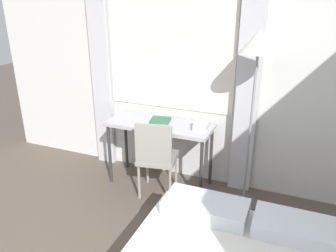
{
  "coord_description": "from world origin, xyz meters",
  "views": [
    {
      "loc": [
        1.0,
        -0.41,
        2.05
      ],
      "look_at": [
        -0.1,
        2.27,
        0.91
      ],
      "focal_mm": 35.0,
      "sensor_mm": 36.0,
      "label": 1
    }
  ],
  "objects_px": {
    "desk": "(160,129)",
    "desk_chair": "(156,155)",
    "telephone": "(202,126)",
    "standing_lamp": "(257,65)",
    "book": "(160,120)"
  },
  "relations": [
    {
      "from": "standing_lamp",
      "to": "book",
      "type": "xyz_separation_m",
      "value": [
        -1.0,
        0.13,
        -0.71
      ]
    },
    {
      "from": "desk",
      "to": "standing_lamp",
      "type": "bearing_deg",
      "value": -3.91
    },
    {
      "from": "desk",
      "to": "desk_chair",
      "type": "relative_size",
      "value": 1.35
    },
    {
      "from": "desk",
      "to": "desk_chair",
      "type": "xyz_separation_m",
      "value": [
        0.07,
        -0.25,
        -0.19
      ]
    },
    {
      "from": "telephone",
      "to": "desk",
      "type": "bearing_deg",
      "value": -179.34
    },
    {
      "from": "desk",
      "to": "standing_lamp",
      "type": "xyz_separation_m",
      "value": [
        0.99,
        -0.07,
        0.8
      ]
    },
    {
      "from": "desk_chair",
      "to": "book",
      "type": "relative_size",
      "value": 3.47
    },
    {
      "from": "book",
      "to": "desk",
      "type": "bearing_deg",
      "value": -75.63
    },
    {
      "from": "desk",
      "to": "standing_lamp",
      "type": "height_order",
      "value": "standing_lamp"
    },
    {
      "from": "telephone",
      "to": "book",
      "type": "relative_size",
      "value": 0.74
    },
    {
      "from": "desk_chair",
      "to": "book",
      "type": "height_order",
      "value": "desk_chair"
    },
    {
      "from": "desk_chair",
      "to": "standing_lamp",
      "type": "bearing_deg",
      "value": 0.9
    },
    {
      "from": "desk_chair",
      "to": "telephone",
      "type": "relative_size",
      "value": 4.7
    },
    {
      "from": "book",
      "to": "desk_chair",
      "type": "bearing_deg",
      "value": -74.96
    },
    {
      "from": "desk_chair",
      "to": "book",
      "type": "xyz_separation_m",
      "value": [
        -0.08,
        0.31,
        0.27
      ]
    }
  ]
}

